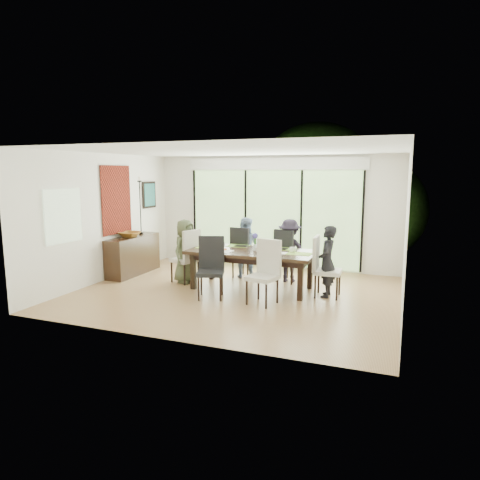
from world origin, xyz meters
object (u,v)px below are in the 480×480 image
(chair_near_left, at_px, (210,268))
(vase, at_px, (255,247))
(chair_left_end, at_px, (185,256))
(chair_right_end, at_px, (328,267))
(chair_near_right, at_px, (262,272))
(person_right_end, at_px, (327,261))
(table_top, at_px, (252,252))
(chair_far_left, at_px, (245,252))
(bowl, at_px, (130,234))
(person_far_left, at_px, (245,248))
(chair_far_right, at_px, (290,255))
(sideboard, at_px, (133,255))
(cup_a, at_px, (222,245))
(cup_b, at_px, (258,249))
(laptop, at_px, (211,248))
(cup_c, at_px, (293,250))
(person_left_end, at_px, (185,251))
(person_far_right, at_px, (289,251))

(chair_near_left, xyz_separation_m, vase, (0.55, 0.92, 0.27))
(chair_left_end, xyz_separation_m, chair_right_end, (3.00, 0.00, 0.00))
(chair_near_right, xyz_separation_m, person_right_end, (0.98, 0.87, 0.10))
(table_top, xyz_separation_m, chair_far_left, (-0.45, 0.85, -0.18))
(chair_left_end, relative_size, bowl, 2.48)
(chair_far_left, bearing_deg, person_far_left, 104.10)
(chair_far_right, xyz_separation_m, sideboard, (-3.50, -0.61, -0.14))
(bowl, bearing_deg, chair_near_right, -16.27)
(vase, xyz_separation_m, cup_a, (-0.75, 0.10, -0.01))
(chair_far_right, height_order, cup_b, chair_far_right)
(person_far_left, bearing_deg, cup_b, 126.15)
(chair_right_end, bearing_deg, sideboard, 85.50)
(cup_a, bearing_deg, chair_near_right, -40.36)
(chair_far_right, xyz_separation_m, cup_b, (-0.40, -0.95, 0.26))
(vase, distance_m, cup_b, 0.18)
(sideboard, height_order, bowl, bowl)
(chair_near_left, bearing_deg, cup_a, 82.31)
(chair_far_left, height_order, vase, chair_far_left)
(cup_b, bearing_deg, chair_near_right, -65.56)
(table_top, height_order, laptop, laptop)
(person_right_end, height_order, laptop, person_right_end)
(laptop, relative_size, sideboard, 0.22)
(chair_far_left, xyz_separation_m, sideboard, (-2.50, -0.61, -0.14))
(chair_near_right, xyz_separation_m, cup_c, (0.30, 0.97, 0.26))
(vase, distance_m, sideboard, 3.04)
(person_left_end, bearing_deg, chair_near_right, -100.75)
(chair_near_left, bearing_deg, cup_c, 17.95)
(table_top, xyz_separation_m, sideboard, (-2.95, 0.24, -0.31))
(vase, xyz_separation_m, cup_c, (0.75, 0.05, -0.01))
(chair_far_right, distance_m, person_far_right, 0.10)
(chair_right_end, xyz_separation_m, person_left_end, (-2.98, 0.00, 0.10))
(cup_c, bearing_deg, person_far_right, 108.90)
(vase, height_order, sideboard, vase)
(chair_left_end, height_order, person_right_end, person_right_end)
(chair_near_left, height_order, bowl, chair_near_left)
(sideboard, bearing_deg, chair_near_right, -17.79)
(chair_right_end, relative_size, cup_a, 8.87)
(chair_far_right, bearing_deg, person_far_right, 111.30)
(cup_c, bearing_deg, person_right_end, -8.37)
(chair_left_end, bearing_deg, chair_near_left, 67.75)
(chair_right_end, bearing_deg, cup_a, 84.66)
(chair_far_left, distance_m, cup_b, 1.15)
(cup_a, xyz_separation_m, cup_c, (1.50, -0.05, 0.00))
(chair_right_end, xyz_separation_m, cup_c, (-0.70, 0.10, 0.26))
(chair_left_end, xyz_separation_m, person_far_right, (2.05, 0.83, 0.10))
(person_far_left, distance_m, person_far_right, 1.00)
(table_top, relative_size, chair_left_end, 2.18)
(chair_near_right, bearing_deg, chair_far_right, 101.33)
(person_right_end, distance_m, vase, 1.44)
(cup_c, bearing_deg, cup_a, 178.09)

